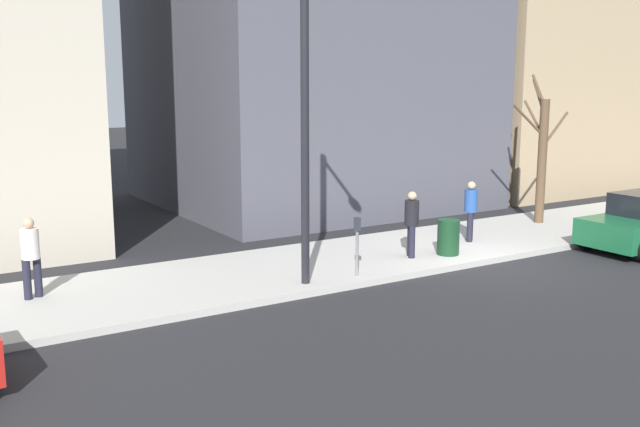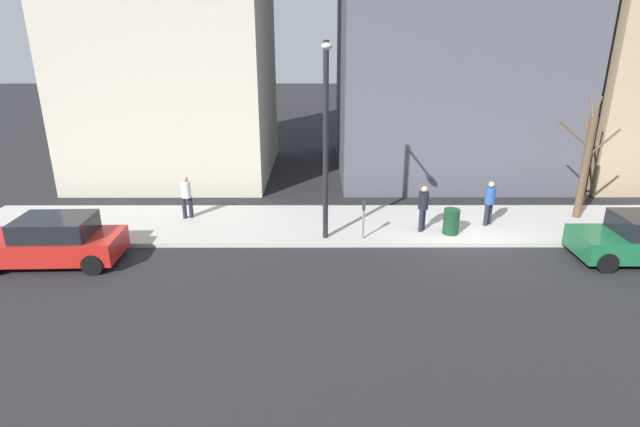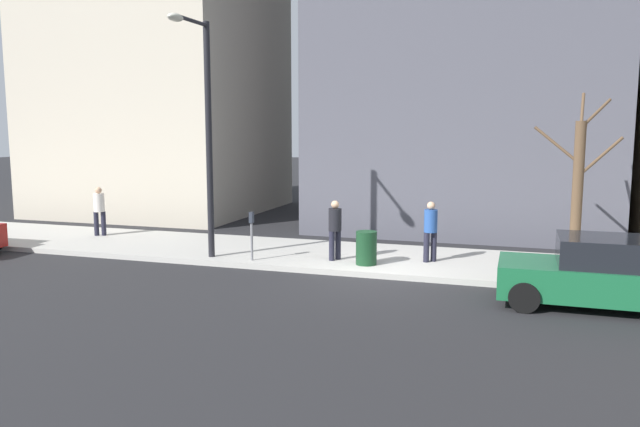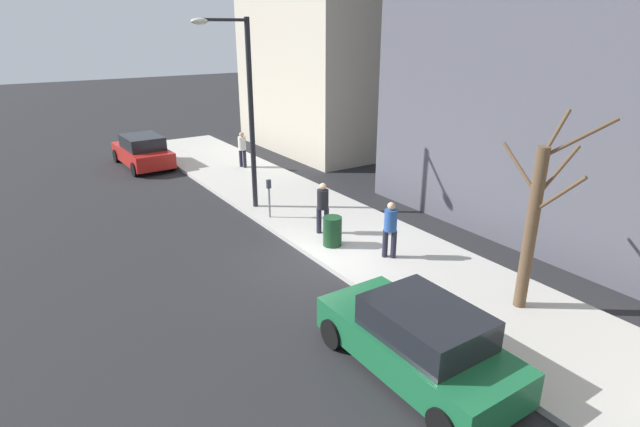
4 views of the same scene
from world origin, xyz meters
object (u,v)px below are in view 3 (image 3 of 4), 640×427
parked_car_green (604,274)px  pedestrian_near_meter (431,228)px  trash_bin (366,248)px  pedestrian_midblock (335,227)px  parking_meter (252,231)px  streetlamp (204,120)px  bare_tree (578,186)px  pedestrian_far_corner (99,208)px

parked_car_green → pedestrian_near_meter: pedestrian_near_meter is taller
trash_bin → pedestrian_near_meter: size_ratio=0.54×
trash_bin → pedestrian_midblock: size_ratio=0.54×
parking_meter → streetlamp: 3.31m
parked_car_green → streetlamp: streetlamp is taller
pedestrian_near_meter → pedestrian_midblock: 2.61m
trash_bin → pedestrian_midblock: pedestrian_midblock is taller
bare_tree → streetlamp: bearing=103.6°
streetlamp → pedestrian_midblock: size_ratio=3.92×
pedestrian_midblock → parked_car_green: bearing=100.6°
pedestrian_near_meter → trash_bin: bearing=166.2°
streetlamp → bare_tree: (2.36, -9.76, -1.75)m
parking_meter → bare_tree: bare_tree is taller
parking_meter → streetlamp: size_ratio=0.21×
bare_tree → pedestrian_near_meter: size_ratio=2.76×
pedestrian_midblock → bare_tree: bearing=132.2°
pedestrian_near_meter → bare_tree: bearing=-29.6°
bare_tree → pedestrian_far_corner: bare_tree is taller
parking_meter → bare_tree: size_ratio=0.29×
trash_bin → pedestrian_midblock: bearing=72.8°
parked_car_green → pedestrian_near_meter: (2.80, 4.05, 0.35)m
streetlamp → trash_bin: size_ratio=7.22×
parked_car_green → trash_bin: (1.93, 5.63, -0.14)m
streetlamp → pedestrian_near_meter: streetlamp is taller
bare_tree → parking_meter: bearing=104.5°
pedestrian_midblock → pedestrian_far_corner: (1.34, 8.73, 0.00)m
parking_meter → streetlamp: (-0.17, 1.30, 3.04)m
streetlamp → pedestrian_far_corner: streetlamp is taller
trash_bin → streetlamp: bearing=97.9°
streetlamp → parking_meter: bearing=-82.7°
streetlamp → pedestrian_midblock: bearing=-75.2°
trash_bin → parked_car_green: bearing=-108.9°
parked_car_green → pedestrian_far_corner: bearing=76.6°
pedestrian_far_corner → parking_meter: bearing=-38.9°
parking_meter → pedestrian_far_corner: (2.09, 6.55, 0.11)m
parking_meter → parked_car_green: bearing=-99.6°
pedestrian_near_meter → pedestrian_midblock: (-0.57, 2.55, 0.00)m
parking_meter → pedestrian_midblock: size_ratio=0.81×
parking_meter → pedestrian_far_corner: pedestrian_far_corner is taller
parking_meter → pedestrian_midblock: (0.75, -2.18, 0.11)m
parked_car_green → pedestrian_midblock: pedestrian_midblock is taller
pedestrian_near_meter → pedestrian_far_corner: size_ratio=1.00×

